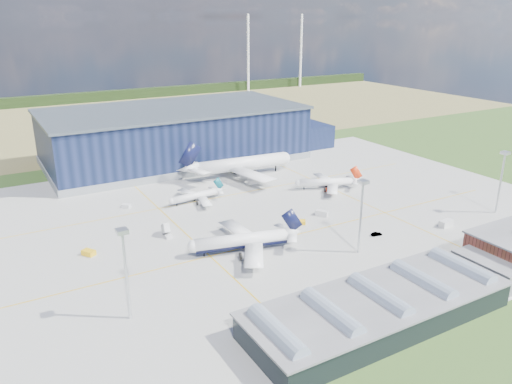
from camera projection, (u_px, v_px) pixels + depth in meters
name	position (u px, v px, depth m)	size (l,w,h in m)	color
ground	(277.00, 225.00, 170.73)	(600.00, 600.00, 0.00)	#335520
apron	(262.00, 215.00, 178.90)	(220.00, 160.00, 0.08)	gray
farmland	(110.00, 118.00, 350.56)	(600.00, 220.00, 0.01)	olive
treeline	(85.00, 97.00, 414.62)	(600.00, 8.00, 8.00)	black
hangar	(180.00, 136.00, 245.68)	(145.00, 62.00, 26.10)	#0F1834
glass_concourse	(390.00, 303.00, 117.43)	(78.00, 23.00, 8.60)	black
light_mast_west	(125.00, 260.00, 112.85)	(2.60, 2.60, 23.00)	silver
light_mast_center	(362.00, 205.00, 145.78)	(2.60, 2.60, 23.00)	silver
light_mast_east	(502.00, 172.00, 176.37)	(2.60, 2.60, 23.00)	silver
airliner_navy	(241.00, 234.00, 149.33)	(36.69, 35.89, 11.96)	white
airliner_red	(326.00, 178.00, 204.77)	(28.81, 28.18, 9.39)	white
airliner_widebody	(242.00, 157.00, 220.28)	(54.15, 52.97, 17.66)	white
airliner_regional	(195.00, 193.00, 190.32)	(24.35, 23.82, 7.94)	white
gse_tug_a	(89.00, 253.00, 148.91)	(2.39, 3.91, 1.63)	yellow
gse_tug_b	(303.00, 222.00, 171.45)	(1.92, 2.88, 1.25)	yellow
gse_van_a	(446.00, 223.00, 169.08)	(2.32, 5.32, 2.32)	silver
gse_cart_a	(326.00, 179.00, 217.03)	(2.16, 3.24, 1.40)	silver
gse_van_b	(322.00, 213.00, 178.31)	(2.02, 4.40, 2.02)	silver
gse_tug_c	(234.00, 171.00, 228.54)	(2.07, 3.31, 1.45)	yellow
gse_cart_b	(126.00, 206.00, 186.04)	(2.14, 3.21, 1.39)	silver
airstair	(166.00, 231.00, 162.20)	(1.92, 4.79, 3.06)	silver
car_b	(377.00, 234.00, 162.17)	(1.29, 3.71, 1.22)	#99999E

